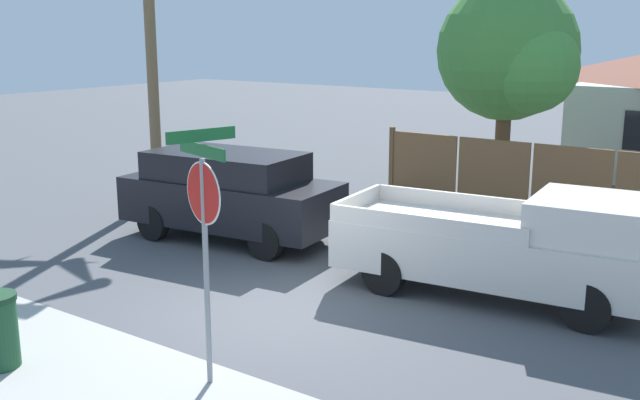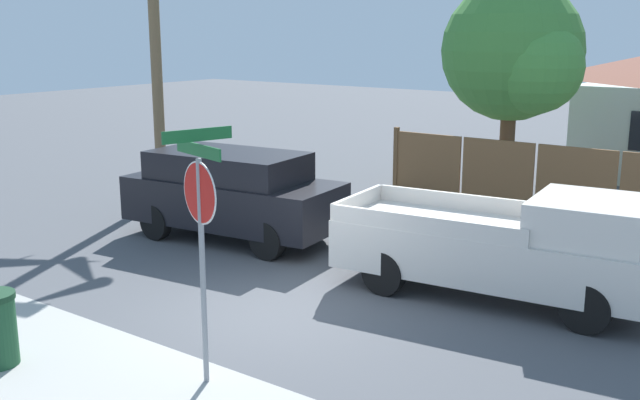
{
  "view_description": "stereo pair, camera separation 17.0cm",
  "coord_description": "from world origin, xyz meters",
  "views": [
    {
      "loc": [
        6.97,
        -8.78,
        4.4
      ],
      "look_at": [
        -0.04,
        1.16,
        1.6
      ],
      "focal_mm": 42.0,
      "sensor_mm": 36.0,
      "label": 1
    },
    {
      "loc": [
        7.11,
        -8.68,
        4.4
      ],
      "look_at": [
        -0.04,
        1.16,
        1.6
      ],
      "focal_mm": 42.0,
      "sensor_mm": 36.0,
      "label": 2
    }
  ],
  "objects": [
    {
      "name": "oak_tree",
      "position": [
        -0.3,
        10.15,
        3.74
      ],
      "size": [
        3.84,
        3.65,
        5.66
      ],
      "color": "brown",
      "rests_on": "ground"
    },
    {
      "name": "orange_pickup",
      "position": [
        2.7,
        2.72,
        0.9
      ],
      "size": [
        5.46,
        2.52,
        1.84
      ],
      "rotation": [
        0.0,
        0.0,
        0.1
      ],
      "color": "silver",
      "rests_on": "ground"
    },
    {
      "name": "sidewalk_strip",
      "position": [
        0.0,
        -3.6,
        0.0
      ],
      "size": [
        36.0,
        3.2,
        0.01
      ],
      "color": "#A3A39E",
      "rests_on": "ground"
    },
    {
      "name": "stop_sign",
      "position": [
        0.77,
        -2.42,
        2.22
      ],
      "size": [
        1.0,
        0.9,
        3.24
      ],
      "rotation": [
        0.0,
        0.0,
        -0.28
      ],
      "color": "gray",
      "rests_on": "ground"
    },
    {
      "name": "ground_plane",
      "position": [
        0.0,
        0.0,
        0.0
      ],
      "size": [
        80.0,
        80.0,
        0.0
      ],
      "primitive_type": "plane",
      "color": "#4C4F54"
    },
    {
      "name": "red_suv",
      "position": [
        -3.45,
        2.69,
        1.02
      ],
      "size": [
        4.78,
        2.39,
        1.88
      ],
      "rotation": [
        0.0,
        0.0,
        0.1
      ],
      "color": "black",
      "rests_on": "ground"
    }
  ]
}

